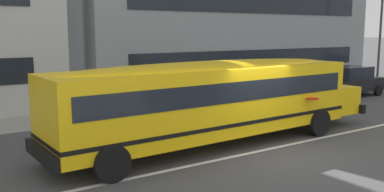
# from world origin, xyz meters

# --- Properties ---
(ground_plane) EXTENTS (400.00, 400.00, 0.00)m
(ground_plane) POSITION_xyz_m (0.00, 0.00, 0.00)
(ground_plane) COLOR #424244
(sidewalk_far) EXTENTS (120.00, 3.00, 0.01)m
(sidewalk_far) POSITION_xyz_m (0.00, 8.02, 0.01)
(sidewalk_far) COLOR gray
(sidewalk_far) RESTS_ON ground_plane
(lane_centreline) EXTENTS (110.00, 0.16, 0.01)m
(lane_centreline) POSITION_xyz_m (0.00, 0.00, 0.00)
(lane_centreline) COLOR silver
(lane_centreline) RESTS_ON ground_plane
(school_bus) EXTENTS (11.93, 2.84, 2.65)m
(school_bus) POSITION_xyz_m (-0.84, 1.30, 1.58)
(school_bus) COLOR yellow
(school_bus) RESTS_ON ground_plane
(parked_car_black_mid_block) EXTENTS (3.90, 1.89, 1.64)m
(parked_car_black_mid_block) POSITION_xyz_m (11.47, 5.26, 0.84)
(parked_car_black_mid_block) COLOR black
(parked_car_black_mid_block) RESTS_ON ground_plane
(street_lamp) EXTENTS (0.44, 0.44, 6.80)m
(street_lamp) POSITION_xyz_m (17.26, 7.32, 4.31)
(street_lamp) COLOR #38383D
(street_lamp) RESTS_ON ground_plane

